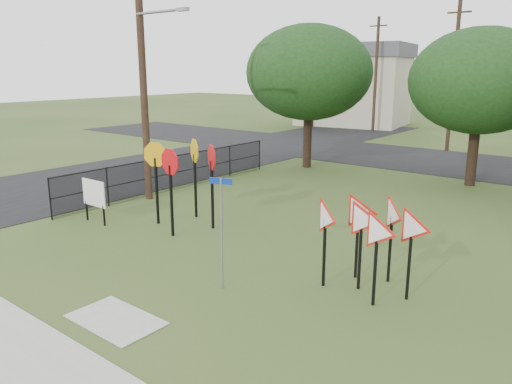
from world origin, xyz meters
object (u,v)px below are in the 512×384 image
Objects in this scene: yield_sign_cluster at (370,224)px; info_board at (94,195)px; street_name_sign at (222,226)px; stop_sign_cluster at (183,166)px.

yield_sign_cluster is 1.86× the size of info_board.
street_name_sign is 0.97× the size of yield_sign_cluster.
yield_sign_cluster reaches higher than info_board.
yield_sign_cluster is (6.93, -0.71, -0.41)m from stop_sign_cluster.
street_name_sign is 1.81× the size of info_board.
yield_sign_cluster is (2.70, 2.09, 0.07)m from street_name_sign.
info_board is at bearing 170.62° from street_name_sign.
street_name_sign is at bearing -9.38° from info_board.
stop_sign_cluster reaches higher than street_name_sign.
stop_sign_cluster is 3.25m from info_board.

